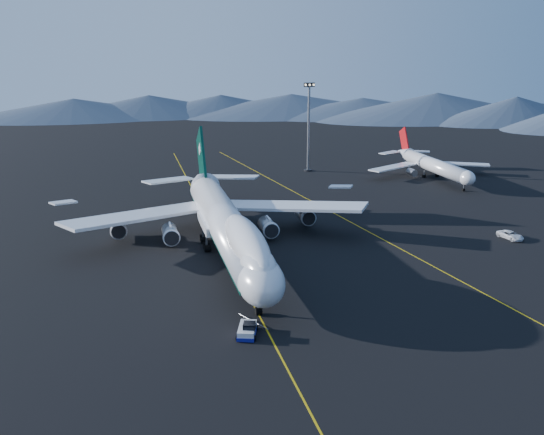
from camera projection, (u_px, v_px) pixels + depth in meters
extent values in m
plane|color=black|center=(227.00, 254.00, 110.36)|extent=(500.00, 500.00, 0.00)
cube|color=#C4A00B|center=(227.00, 254.00, 110.36)|extent=(0.25, 220.00, 0.01)
cube|color=#C4A00B|center=(360.00, 227.00, 126.61)|extent=(28.08, 198.09, 0.01)
cone|color=#3C4A5D|center=(74.00, 106.00, 315.37)|extent=(100.00, 100.00, 12.00)
cone|color=#3C4A5D|center=(221.00, 103.00, 333.87)|extent=(100.00, 100.00, 12.00)
cone|color=#3C4A5D|center=(363.00, 104.00, 327.85)|extent=(100.00, 100.00, 12.00)
cone|color=#3C4A5D|center=(516.00, 110.00, 297.95)|extent=(100.00, 100.00, 12.00)
cylinder|color=silver|center=(226.00, 225.00, 108.82)|extent=(6.50, 56.00, 6.50)
ellipsoid|color=silver|center=(261.00, 282.00, 82.68)|extent=(6.50, 10.40, 6.50)
ellipsoid|color=silver|center=(247.00, 243.00, 90.87)|extent=(5.13, 25.16, 5.85)
cube|color=black|center=(264.00, 279.00, 80.49)|extent=(3.60, 1.61, 1.29)
cone|color=silver|center=(202.00, 182.00, 139.41)|extent=(6.50, 12.00, 6.50)
cube|color=#033126|center=(225.00, 228.00, 110.01)|extent=(6.24, 60.00, 1.10)
cube|color=silver|center=(221.00, 222.00, 114.26)|extent=(7.50, 13.00, 1.60)
cube|color=silver|center=(142.00, 215.00, 116.33)|extent=(30.62, 23.28, 2.83)
cube|color=silver|center=(287.00, 206.00, 123.01)|extent=(30.62, 23.28, 2.83)
cylinder|color=slate|center=(170.00, 233.00, 114.52)|extent=(2.90, 5.50, 2.90)
cylinder|color=slate|center=(119.00, 227.00, 118.39)|extent=(2.90, 5.50, 2.90)
cylinder|color=slate|center=(268.00, 226.00, 118.89)|extent=(2.90, 5.50, 2.90)
cylinder|color=slate|center=(305.00, 215.00, 127.15)|extent=(2.90, 5.50, 2.90)
cube|color=#033126|center=(202.00, 161.00, 137.11)|extent=(0.55, 14.11, 15.94)
cube|color=silver|center=(168.00, 180.00, 138.97)|extent=(12.39, 9.47, 0.98)
cube|color=silver|center=(233.00, 177.00, 142.43)|extent=(12.39, 9.47, 0.98)
cylinder|color=black|center=(259.00, 311.00, 85.47)|extent=(0.90, 1.10, 1.10)
cube|color=silver|center=(247.00, 330.00, 79.38)|extent=(3.39, 4.77, 1.08)
cube|color=navy|center=(247.00, 333.00, 79.49)|extent=(3.55, 4.99, 0.49)
cube|color=black|center=(247.00, 324.00, 79.17)|extent=(1.98, 1.98, 0.88)
cylinder|color=silver|center=(435.00, 166.00, 171.44)|extent=(3.95, 33.29, 3.95)
ellipsoid|color=silver|center=(467.00, 178.00, 155.90)|extent=(3.95, 5.53, 3.95)
cone|color=silver|center=(404.00, 153.00, 189.78)|extent=(3.95, 7.28, 3.95)
cube|color=silver|center=(393.00, 167.00, 174.13)|extent=(17.47, 11.79, 0.36)
cube|color=silver|center=(458.00, 164.00, 178.92)|extent=(17.47, 11.79, 0.36)
cylinder|color=slate|center=(412.00, 172.00, 173.12)|extent=(1.98, 3.64, 1.98)
cylinder|color=slate|center=(448.00, 170.00, 175.76)|extent=(1.98, 3.64, 1.98)
cube|color=#B01014|center=(404.00, 140.00, 189.18)|extent=(0.36, 7.09, 8.38)
imported|color=white|center=(510.00, 235.00, 118.84)|extent=(3.70, 5.89, 1.52)
cylinder|color=black|center=(308.00, 170.00, 183.27)|extent=(2.42, 2.42, 0.40)
cylinder|color=slate|center=(309.00, 129.00, 179.86)|extent=(0.71, 0.71, 25.26)
cube|color=black|center=(309.00, 85.00, 176.31)|extent=(3.23, 0.81, 1.21)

